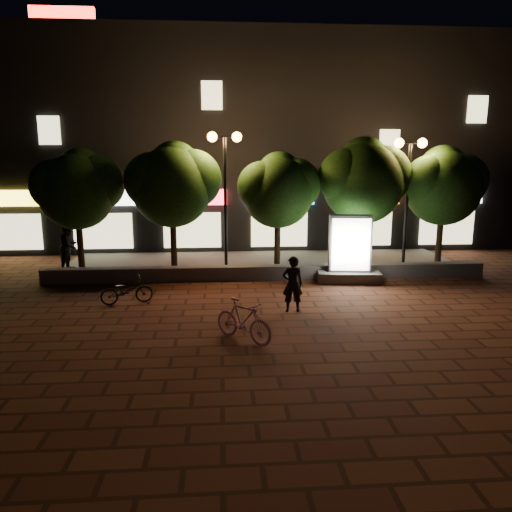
{
  "coord_description": "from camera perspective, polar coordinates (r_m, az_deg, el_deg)",
  "views": [
    {
      "loc": [
        -1.63,
        -12.68,
        4.27
      ],
      "look_at": [
        -0.61,
        1.5,
        1.37
      ],
      "focal_mm": 33.28,
      "sensor_mm": 36.0,
      "label": 1
    }
  ],
  "objects": [
    {
      "name": "tree_mid",
      "position": [
        18.3,
        2.77,
        8.21
      ],
      "size": [
        3.24,
        2.7,
        4.5
      ],
      "color": "black",
      "rests_on": "sidewalk"
    },
    {
      "name": "sidewalk",
      "position": [
        19.7,
        0.73,
        -0.87
      ],
      "size": [
        16.0,
        5.0,
        0.08
      ],
      "primitive_type": "cube",
      "color": "#615F5A",
      "rests_on": "ground"
    },
    {
      "name": "ground",
      "position": [
        13.47,
        3.07,
        -6.97
      ],
      "size": [
        80.0,
        80.0,
        0.0
      ],
      "primitive_type": "plane",
      "color": "#522C1A",
      "rests_on": "ground"
    },
    {
      "name": "retaining_wall",
      "position": [
        17.23,
        1.43,
        -1.97
      ],
      "size": [
        16.0,
        0.45,
        0.5
      ],
      "primitive_type": "cube",
      "color": "#615F5A",
      "rests_on": "ground"
    },
    {
      "name": "scooter_pink",
      "position": [
        11.39,
        -1.54,
        -7.75
      ],
      "size": [
        1.56,
        1.52,
        1.02
      ],
      "primitive_type": "imported",
      "rotation": [
        0.0,
        0.0,
        0.81
      ],
      "color": "#CC829C",
      "rests_on": "ground"
    },
    {
      "name": "building_block",
      "position": [
        25.73,
        -0.5,
        13.14
      ],
      "size": [
        28.0,
        8.12,
        11.3
      ],
      "color": "black",
      "rests_on": "ground"
    },
    {
      "name": "rider",
      "position": [
        13.49,
        4.41,
        -3.38
      ],
      "size": [
        0.6,
        0.4,
        1.62
      ],
      "primitive_type": "imported",
      "rotation": [
        0.0,
        0.0,
        3.12
      ],
      "color": "black",
      "rests_on": "ground"
    },
    {
      "name": "pedestrian",
      "position": [
        19.56,
        -21.51,
        1.13
      ],
      "size": [
        0.88,
        1.03,
        1.87
      ],
      "primitive_type": "imported",
      "rotation": [
        0.0,
        0.0,
        1.37
      ],
      "color": "black",
      "rests_on": "sidewalk"
    },
    {
      "name": "tree_far_left",
      "position": [
        18.93,
        -20.62,
        7.84
      ],
      "size": [
        3.36,
        2.8,
        4.63
      ],
      "color": "black",
      "rests_on": "sidewalk"
    },
    {
      "name": "tree_far_right",
      "position": [
        20.13,
        21.68,
        8.15
      ],
      "size": [
        3.48,
        2.9,
        4.76
      ],
      "color": "black",
      "rests_on": "sidewalk"
    },
    {
      "name": "tree_left",
      "position": [
        18.25,
        -9.93,
        8.76
      ],
      "size": [
        3.6,
        3.0,
        4.89
      ],
      "color": "black",
      "rests_on": "sidewalk"
    },
    {
      "name": "street_lamp_right",
      "position": [
        19.25,
        17.91,
        9.86
      ],
      "size": [
        1.26,
        0.36,
        4.98
      ],
      "color": "black",
      "rests_on": "sidewalk"
    },
    {
      "name": "scooter_parked",
      "position": [
        14.8,
        -15.28,
        -4.04
      ],
      "size": [
        1.62,
        0.91,
        0.81
      ],
      "primitive_type": "imported",
      "rotation": [
        0.0,
        0.0,
        1.83
      ],
      "color": "black",
      "rests_on": "ground"
    },
    {
      "name": "ad_kiosk",
      "position": [
        17.11,
        11.16,
        0.14
      ],
      "size": [
        2.31,
        1.35,
        2.37
      ],
      "color": "#615F5A",
      "rests_on": "ground"
    },
    {
      "name": "street_lamp_left",
      "position": [
        17.88,
        -3.76,
        10.72
      ],
      "size": [
        1.26,
        0.36,
        5.18
      ],
      "color": "black",
      "rests_on": "sidewalk"
    },
    {
      "name": "tree_right",
      "position": [
        18.96,
        12.88,
        9.11
      ],
      "size": [
        3.72,
        3.1,
        5.07
      ],
      "color": "black",
      "rests_on": "sidewalk"
    }
  ]
}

